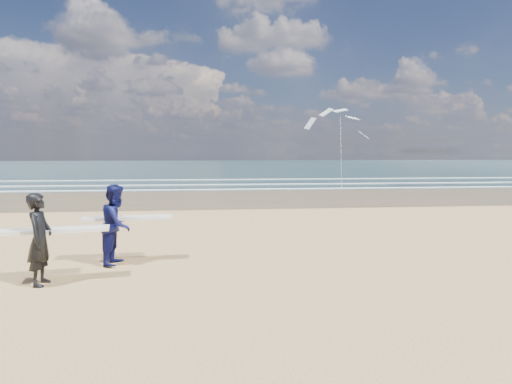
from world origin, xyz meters
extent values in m
cube|color=#4E3F29|center=(20.00, 18.00, 0.01)|extent=(220.00, 12.00, 0.01)
cube|color=#1A3839|center=(20.00, 72.00, 0.01)|extent=(220.00, 100.00, 0.02)
cube|color=white|center=(20.00, 22.80, 0.05)|extent=(220.00, 0.50, 0.05)
cube|color=white|center=(20.00, 27.50, 0.05)|extent=(220.00, 0.50, 0.05)
cube|color=white|center=(20.00, 34.00, 0.05)|extent=(220.00, 0.50, 0.05)
imported|color=black|center=(-0.91, 0.30, 0.96)|extent=(0.47, 0.71, 1.92)
cube|color=white|center=(-0.71, 0.65, 1.09)|extent=(2.26, 0.88, 0.07)
imported|color=#0B0E40|center=(0.33, 1.94, 0.98)|extent=(0.88, 1.06, 1.96)
cube|color=white|center=(0.53, 2.29, 1.09)|extent=(2.23, 0.68, 0.07)
cube|color=slate|center=(12.58, 23.45, 0.05)|extent=(0.12, 0.12, 0.10)
camera|label=1|loc=(2.49, -9.39, 2.77)|focal=32.00mm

